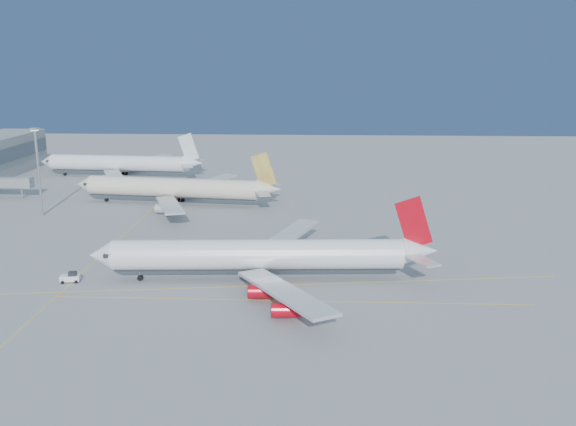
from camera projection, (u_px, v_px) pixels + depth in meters
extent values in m
plane|color=slate|center=(270.00, 276.00, 134.21)|extent=(500.00, 500.00, 0.00)
cylinder|color=gray|center=(22.00, 190.00, 207.41)|extent=(0.70, 0.70, 5.20)
cube|color=gray|center=(27.00, 182.00, 206.70)|extent=(3.20, 3.60, 3.40)
cube|color=yellow|center=(291.00, 301.00, 120.39)|extent=(90.00, 0.18, 0.02)
cube|color=yellow|center=(268.00, 286.00, 128.38)|extent=(118.86, 16.88, 0.02)
cube|color=yellow|center=(124.00, 235.00, 165.16)|extent=(0.18, 140.00, 0.02)
cylinder|color=white|center=(258.00, 254.00, 130.36)|extent=(59.16, 9.71, 6.10)
cone|color=white|center=(101.00, 255.00, 129.91)|extent=(5.10, 6.38, 6.10)
cone|color=white|center=(420.00, 251.00, 130.67)|extent=(7.71, 6.24, 5.80)
cube|color=black|center=(111.00, 252.00, 129.79)|extent=(2.04, 5.89, 0.74)
cube|color=#B7B7BC|center=(285.00, 292.00, 114.24)|extent=(19.75, 29.21, 0.58)
cube|color=#B7B7BC|center=(283.00, 239.00, 147.43)|extent=(16.66, 30.26, 0.58)
cube|color=#B50715|center=(414.00, 223.00, 129.26)|extent=(8.10, 0.97, 11.13)
cylinder|color=gray|center=(140.00, 272.00, 130.89)|extent=(0.25, 0.25, 2.42)
cylinder|color=black|center=(140.00, 278.00, 131.18)|extent=(1.20, 0.81, 1.16)
cylinder|color=gray|center=(263.00, 279.00, 127.06)|extent=(0.34, 0.34, 2.42)
cylinder|color=black|center=(263.00, 284.00, 127.34)|extent=(1.21, 1.02, 1.16)
cylinder|color=gray|center=(264.00, 265.00, 135.43)|extent=(0.34, 0.34, 2.42)
cylinder|color=black|center=(264.00, 270.00, 135.72)|extent=(1.21, 1.02, 1.16)
cylinder|color=#B50715|center=(262.00, 292.00, 119.98)|extent=(5.20, 2.94, 2.63)
cylinder|color=#B50715|center=(286.00, 310.00, 111.15)|extent=(5.20, 2.94, 2.63)
cylinder|color=#B50715|center=(264.00, 255.00, 142.50)|extent=(5.20, 2.94, 2.63)
cylinder|color=#B50715|center=(284.00, 243.00, 151.45)|extent=(5.20, 2.94, 2.63)
cylinder|color=beige|center=(172.00, 188.00, 197.92)|extent=(54.10, 12.54, 5.90)
cone|color=beige|center=(84.00, 184.00, 202.77)|extent=(5.35, 6.43, 5.90)
cone|color=beige|center=(269.00, 189.00, 192.71)|extent=(7.88, 6.46, 5.60)
cube|color=black|center=(90.00, 183.00, 202.29)|extent=(2.34, 5.76, 0.72)
cube|color=#B7B7BC|center=(170.00, 205.00, 181.92)|extent=(14.40, 29.13, 0.57)
cube|color=#B7B7BC|center=(204.00, 183.00, 213.03)|extent=(20.29, 27.16, 0.57)
cube|color=#D8BD50|center=(264.00, 170.00, 191.60)|extent=(7.95, 1.45, 10.94)
cylinder|color=gray|center=(106.00, 196.00, 202.43)|extent=(0.25, 0.25, 2.38)
cylinder|color=black|center=(106.00, 200.00, 202.71)|extent=(1.22, 0.86, 1.14)
cylinder|color=gray|center=(171.00, 202.00, 194.59)|extent=(0.33, 0.33, 2.38)
cylinder|color=black|center=(171.00, 206.00, 194.87)|extent=(1.24, 1.07, 1.14)
cylinder|color=gray|center=(180.00, 196.00, 202.61)|extent=(0.33, 0.33, 2.38)
cylinder|color=black|center=(181.00, 200.00, 202.89)|extent=(1.24, 1.07, 1.14)
cylinder|color=#B7B7BC|center=(164.00, 209.00, 185.65)|extent=(5.25, 3.18, 2.59)
cylinder|color=#B7B7BC|center=(193.00, 190.00, 211.21)|extent=(5.25, 3.18, 2.59)
cylinder|color=white|center=(117.00, 163.00, 243.83)|extent=(52.34, 9.53, 5.83)
cone|color=white|center=(47.00, 162.00, 247.08)|extent=(5.09, 6.15, 5.83)
cone|color=white|center=(193.00, 163.00, 240.27)|extent=(7.67, 6.05, 5.54)
cube|color=black|center=(51.00, 160.00, 246.71)|extent=(2.06, 5.64, 0.73)
cube|color=#B7B7BC|center=(114.00, 175.00, 228.41)|extent=(15.46, 28.08, 0.57)
cube|color=#B7B7BC|center=(144.00, 161.00, 258.91)|extent=(18.74, 27.01, 0.57)
cube|color=silver|center=(189.00, 148.00, 239.08)|extent=(8.02, 1.04, 11.02)
cylinder|color=gray|center=(65.00, 171.00, 247.12)|extent=(0.25, 0.25, 2.39)
cylinder|color=black|center=(65.00, 174.00, 247.40)|extent=(1.19, 0.81, 1.15)
cylinder|color=gray|center=(116.00, 174.00, 240.53)|extent=(0.33, 0.33, 2.39)
cylinder|color=black|center=(117.00, 177.00, 240.81)|extent=(1.21, 1.02, 1.15)
cylinder|color=gray|center=(124.00, 170.00, 248.56)|extent=(0.33, 0.33, 2.39)
cylinder|color=black|center=(125.00, 173.00, 248.85)|extent=(1.21, 1.02, 1.15)
cylinder|color=#B7B7BC|center=(109.00, 179.00, 231.92)|extent=(5.17, 2.95, 2.60)
cylinder|color=#B7B7BC|center=(134.00, 167.00, 256.99)|extent=(5.17, 2.95, 2.60)
cube|color=white|center=(70.00, 278.00, 130.23)|extent=(4.07, 2.54, 1.14)
cube|color=black|center=(73.00, 274.00, 130.10)|extent=(1.78, 1.85, 0.85)
cylinder|color=black|center=(62.00, 282.00, 129.22)|extent=(0.71, 0.44, 0.66)
cylinder|color=black|center=(64.00, 279.00, 131.14)|extent=(0.71, 0.44, 0.66)
cylinder|color=black|center=(76.00, 282.00, 129.56)|extent=(0.71, 0.44, 0.66)
cylinder|color=black|center=(78.00, 279.00, 131.48)|extent=(0.71, 0.44, 0.66)
cylinder|color=gray|center=(39.00, 173.00, 182.41)|extent=(0.69, 0.69, 24.80)
cube|color=gray|center=(35.00, 129.00, 179.43)|extent=(2.18, 2.18, 0.50)
cube|color=white|center=(35.00, 130.00, 179.53)|extent=(1.59, 1.59, 0.25)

